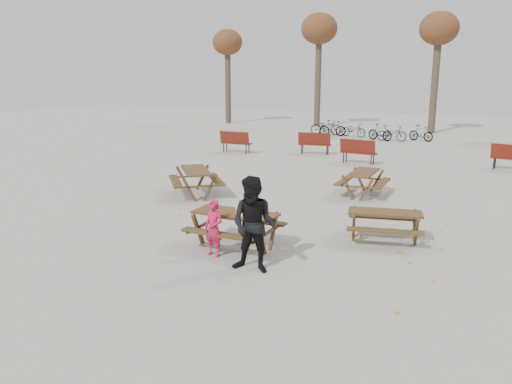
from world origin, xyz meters
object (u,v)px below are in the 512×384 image
at_px(main_picnic_table, 235,221).
at_px(adult, 254,225).
at_px(food_tray, 245,215).
at_px(picnic_table_north, 196,182).
at_px(picnic_table_far, 363,183).
at_px(picnic_table_east, 384,226).
at_px(soda_bottle, 237,210).
at_px(child, 214,228).

bearing_deg(main_picnic_table, adult, -47.74).
relative_size(food_tray, picnic_table_north, 0.10).
bearing_deg(main_picnic_table, picnic_table_far, 77.82).
bearing_deg(picnic_table_east, food_tray, -154.45).
relative_size(soda_bottle, picnic_table_east, 0.11).
bearing_deg(picnic_table_east, adult, -136.09).
relative_size(picnic_table_north, picnic_table_far, 1.09).
relative_size(child, picnic_table_far, 0.69).
height_order(adult, picnic_table_north, adult).
bearing_deg(picnic_table_far, main_picnic_table, 167.17).
xyz_separation_m(food_tray, adult, (0.62, -0.86, 0.11)).
xyz_separation_m(adult, picnic_table_north, (-4.28, 4.72, -0.51)).
relative_size(main_picnic_table, picnic_table_far, 1.06).
distance_m(main_picnic_table, adult, 1.44).
bearing_deg(adult, picnic_table_far, 81.62).
relative_size(child, picnic_table_north, 0.63).
xyz_separation_m(food_tray, soda_bottle, (-0.24, 0.08, 0.05)).
distance_m(main_picnic_table, picnic_table_east, 3.30).
distance_m(main_picnic_table, food_tray, 0.43).
bearing_deg(picnic_table_north, food_tray, 3.26).
distance_m(child, picnic_table_north, 5.39).
bearing_deg(main_picnic_table, food_tray, -28.90).
height_order(soda_bottle, picnic_table_north, soda_bottle).
relative_size(food_tray, child, 0.15).
xyz_separation_m(food_tray, picnic_table_far, (0.94, 6.07, -0.43)).
xyz_separation_m(picnic_table_north, picnic_table_far, (4.61, 2.21, -0.03)).
bearing_deg(picnic_table_east, picnic_table_north, 149.68).
distance_m(main_picnic_table, picnic_table_north, 4.97).
distance_m(child, adult, 1.20).
distance_m(main_picnic_table, picnic_table_far, 6.03).
height_order(child, picnic_table_east, child).
height_order(main_picnic_table, picnic_table_far, main_picnic_table).
height_order(soda_bottle, picnic_table_far, soda_bottle).
height_order(food_tray, picnic_table_north, food_tray).
height_order(child, adult, adult).
height_order(food_tray, soda_bottle, soda_bottle).
bearing_deg(food_tray, adult, -54.31).
distance_m(food_tray, child, 0.70).
distance_m(child, picnic_table_east, 3.81).
xyz_separation_m(soda_bottle, picnic_table_east, (2.68, 1.87, -0.51)).
bearing_deg(picnic_table_north, soda_bottle, 1.95).
bearing_deg(adult, soda_bottle, 126.61).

